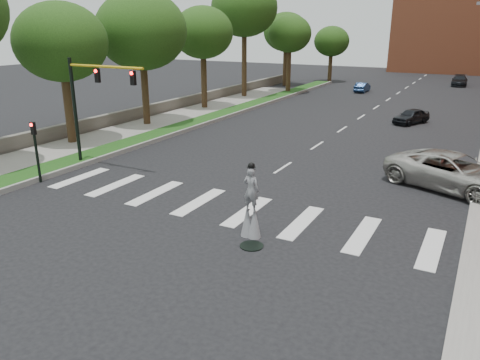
# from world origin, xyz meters

# --- Properties ---
(ground_plane) EXTENTS (160.00, 160.00, 0.00)m
(ground_plane) POSITION_xyz_m (0.00, 0.00, 0.00)
(ground_plane) COLOR black
(ground_plane) RESTS_ON ground
(grass_median) EXTENTS (2.00, 60.00, 0.25)m
(grass_median) POSITION_xyz_m (-11.50, 20.00, 0.12)
(grass_median) COLOR #174112
(grass_median) RESTS_ON ground
(median_curb) EXTENTS (0.20, 60.00, 0.28)m
(median_curb) POSITION_xyz_m (-10.45, 20.00, 0.14)
(median_curb) COLOR gray
(median_curb) RESTS_ON ground
(sidewalk_left) EXTENTS (4.00, 60.00, 0.18)m
(sidewalk_left) POSITION_xyz_m (-14.50, 10.00, 0.09)
(sidewalk_left) COLOR gray
(sidewalk_left) RESTS_ON ground
(stone_wall) EXTENTS (0.50, 56.00, 1.10)m
(stone_wall) POSITION_xyz_m (-17.00, 22.00, 0.55)
(stone_wall) COLOR #5D5850
(stone_wall) RESTS_ON ground
(manhole) EXTENTS (0.90, 0.90, 0.04)m
(manhole) POSITION_xyz_m (3.00, -2.00, 0.02)
(manhole) COLOR black
(manhole) RESTS_ON ground
(building_backdrop) EXTENTS (26.00, 14.00, 18.00)m
(building_backdrop) POSITION_xyz_m (6.00, 78.00, 9.00)
(building_backdrop) COLOR #C4633D
(building_backdrop) RESTS_ON ground
(traffic_signal) EXTENTS (5.30, 0.23, 6.20)m
(traffic_signal) POSITION_xyz_m (-9.78, 3.00, 4.15)
(traffic_signal) COLOR black
(traffic_signal) RESTS_ON ground
(secondary_signal) EXTENTS (0.25, 0.21, 3.23)m
(secondary_signal) POSITION_xyz_m (-10.30, -0.50, 1.95)
(secondary_signal) COLOR black
(secondary_signal) RESTS_ON ground
(stilt_performer) EXTENTS (0.84, 0.54, 3.04)m
(stilt_performer) POSITION_xyz_m (2.57, -1.22, 1.22)
(stilt_performer) COLOR #352515
(stilt_performer) RESTS_ON ground
(suv_crossing) EXTENTS (7.27, 5.31, 1.84)m
(suv_crossing) POSITION_xyz_m (9.00, 8.53, 0.92)
(suv_crossing) COLOR #B6B3AC
(suv_crossing) RESTS_ON ground
(car_near) EXTENTS (2.91, 4.00, 1.27)m
(car_near) POSITION_xyz_m (4.44, 24.96, 0.63)
(car_near) COLOR black
(car_near) RESTS_ON ground
(car_mid) EXTENTS (1.26, 3.60, 1.18)m
(car_mid) POSITION_xyz_m (-4.17, 42.73, 0.59)
(car_mid) COLOR navy
(car_mid) RESTS_ON ground
(car_far) EXTENTS (2.11, 4.86, 1.39)m
(car_far) POSITION_xyz_m (6.00, 55.34, 0.70)
(car_far) COLOR black
(car_far) RESTS_ON ground
(tree_1) EXTENTS (6.05, 6.05, 9.44)m
(tree_1) POSITION_xyz_m (-15.23, 6.31, 6.83)
(tree_1) COLOR #352515
(tree_1) RESTS_ON ground
(tree_2) EXTENTS (7.15, 7.15, 10.55)m
(tree_2) POSITION_xyz_m (-14.71, 13.85, 7.48)
(tree_2) COLOR #352515
(tree_2) RESTS_ON ground
(tree_3) EXTENTS (5.75, 5.75, 9.70)m
(tree_3) POSITION_xyz_m (-14.85, 22.98, 7.21)
(tree_3) COLOR #352515
(tree_3) RESTS_ON ground
(tree_4) EXTENTS (7.27, 7.27, 12.81)m
(tree_4) POSITION_xyz_m (-15.01, 31.75, 9.68)
(tree_4) COLOR #352515
(tree_4) RESTS_ON ground
(tree_5) EXTENTS (5.99, 5.99, 9.62)m
(tree_5) POSITION_xyz_m (-15.31, 44.34, 7.03)
(tree_5) COLOR #352515
(tree_5) RESTS_ON ground
(tree_6) EXTENTS (5.15, 5.15, 9.15)m
(tree_6) POSITION_xyz_m (-12.00, 37.58, 6.90)
(tree_6) COLOR #352515
(tree_6) RESTS_ON ground
(tree_7) EXTENTS (4.99, 4.99, 7.85)m
(tree_7) POSITION_xyz_m (-11.18, 51.42, 5.68)
(tree_7) COLOR #352515
(tree_7) RESTS_ON ground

